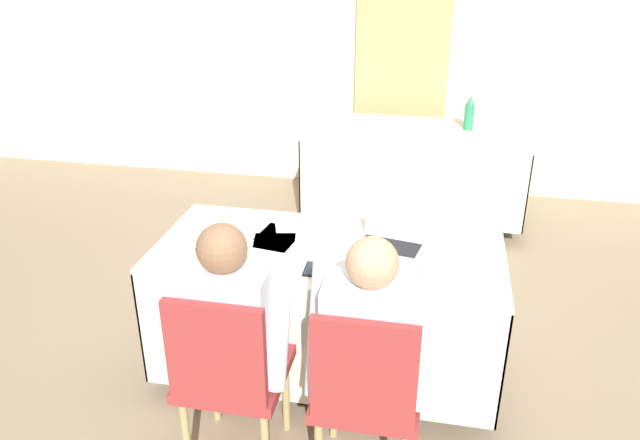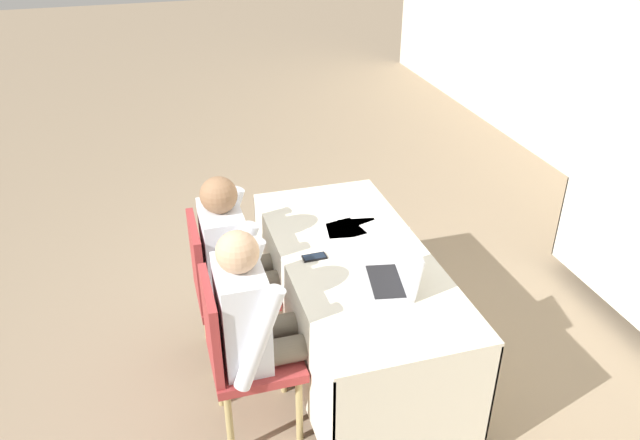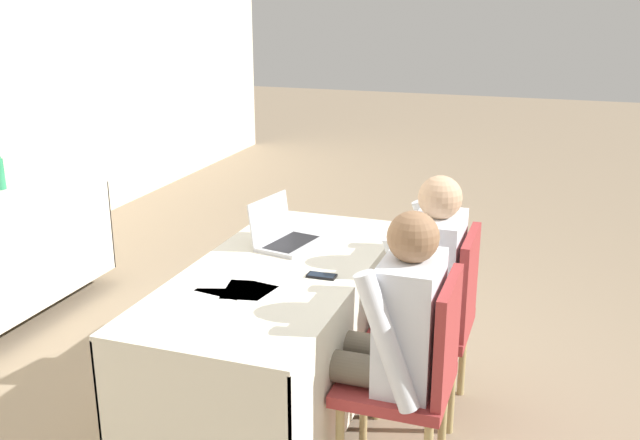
% 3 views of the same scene
% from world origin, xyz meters
% --- Properties ---
extents(ground_plane, '(24.00, 24.00, 0.00)m').
position_xyz_m(ground_plane, '(0.00, 0.00, 0.00)').
color(ground_plane, gray).
extents(conference_table_near, '(1.71, 0.79, 0.76)m').
position_xyz_m(conference_table_near, '(0.00, 0.00, 0.57)').
color(conference_table_near, silver).
rests_on(conference_table_near, ground_plane).
extents(laptop, '(0.37, 0.31, 0.23)m').
position_xyz_m(laptop, '(0.30, 0.09, 0.80)').
color(laptop, '#B7B7BC').
rests_on(laptop, conference_table_near).
extents(cell_phone, '(0.07, 0.13, 0.01)m').
position_xyz_m(cell_phone, '(-0.04, -0.22, 0.76)').
color(cell_phone, black).
rests_on(cell_phone, conference_table_near).
extents(paper_beside_laptop, '(0.29, 0.35, 0.00)m').
position_xyz_m(paper_beside_laptop, '(-0.42, 0.17, 0.76)').
color(paper_beside_laptop, white).
rests_on(paper_beside_laptop, conference_table_near).
extents(paper_centre_table, '(0.26, 0.33, 0.00)m').
position_xyz_m(paper_centre_table, '(-0.27, -0.03, 0.76)').
color(paper_centre_table, white).
rests_on(paper_centre_table, conference_table_near).
extents(paper_left_edge, '(0.25, 0.33, 0.00)m').
position_xyz_m(paper_left_edge, '(-0.28, 0.07, 0.76)').
color(paper_left_edge, white).
rests_on(paper_left_edge, conference_table_near).
extents(chair_near_left, '(0.44, 0.44, 0.92)m').
position_xyz_m(chair_near_left, '(-0.29, -0.70, 0.51)').
color(chair_near_left, tan).
rests_on(chair_near_left, ground_plane).
extents(chair_near_right, '(0.44, 0.44, 0.92)m').
position_xyz_m(chair_near_right, '(0.29, -0.70, 0.51)').
color(chair_near_right, tan).
rests_on(chair_near_right, ground_plane).
extents(person_checkered_shirt, '(0.50, 0.52, 1.18)m').
position_xyz_m(person_checkered_shirt, '(-0.29, -0.60, 0.67)').
color(person_checkered_shirt, '#665B4C').
rests_on(person_checkered_shirt, ground_plane).
extents(person_white_shirt, '(0.50, 0.52, 1.18)m').
position_xyz_m(person_white_shirt, '(0.29, -0.60, 0.67)').
color(person_white_shirt, '#665B4C').
rests_on(person_white_shirt, ground_plane).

